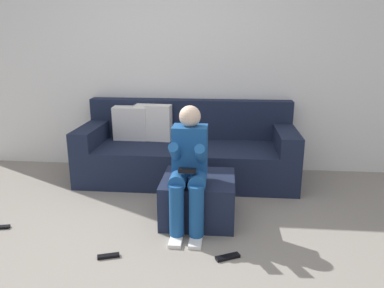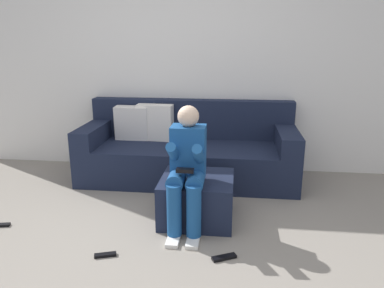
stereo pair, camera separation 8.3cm
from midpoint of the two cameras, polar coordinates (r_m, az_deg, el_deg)
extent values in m
plane|color=gray|center=(2.86, -7.10, -17.23)|extent=(6.85, 6.85, 0.00)
cube|color=white|center=(4.52, -1.10, 12.76)|extent=(5.27, 0.10, 2.63)
cube|color=#192138|center=(4.23, -0.05, -2.82)|extent=(2.38, 0.89, 0.41)
cube|color=#192138|center=(4.46, 0.50, 3.90)|extent=(2.38, 0.17, 0.46)
cube|color=#192138|center=(4.40, -14.17, 1.57)|extent=(0.22, 0.89, 0.21)
cube|color=#192138|center=(4.16, 14.90, 0.72)|extent=(0.22, 0.89, 0.21)
cube|color=white|center=(4.42, -8.57, 3.19)|extent=(0.39, 0.18, 0.40)
cube|color=white|center=(4.36, -5.13, 3.30)|extent=(0.43, 0.19, 0.42)
cube|color=#192138|center=(3.33, 1.51, -8.29)|extent=(0.63, 0.61, 0.39)
cube|color=#194C8C|center=(3.10, 0.22, -0.91)|extent=(0.28, 0.21, 0.41)
sphere|color=beige|center=(3.03, 0.22, 4.25)|extent=(0.18, 0.18, 0.18)
cylinder|color=#194C8C|center=(3.05, -1.56, -5.31)|extent=(0.14, 0.29, 0.14)
cylinder|color=#194C8C|center=(3.00, -1.93, -10.08)|extent=(0.12, 0.12, 0.43)
cube|color=white|center=(3.06, -2.06, -14.41)|extent=(0.10, 0.22, 0.03)
cylinder|color=#194C8C|center=(3.00, -1.99, -1.57)|extent=(0.08, 0.34, 0.27)
cylinder|color=#194C8C|center=(3.03, 1.38, -5.44)|extent=(0.14, 0.29, 0.14)
cylinder|color=#194C8C|center=(2.98, 1.09, -10.23)|extent=(0.12, 0.12, 0.43)
cube|color=white|center=(3.04, 0.96, -14.59)|extent=(0.10, 0.22, 0.03)
cylinder|color=#194C8C|center=(2.97, 1.87, -1.94)|extent=(0.08, 0.36, 0.29)
cube|color=black|center=(2.93, -0.26, -4.06)|extent=(0.14, 0.06, 0.03)
cube|color=black|center=(2.86, 5.80, -16.86)|extent=(0.19, 0.13, 0.02)
cube|color=black|center=(2.94, -12.28, -16.23)|extent=(0.16, 0.09, 0.02)
cube|color=black|center=(3.65, -26.73, -11.01)|extent=(0.17, 0.08, 0.02)
camera|label=1|loc=(0.04, -89.35, 0.18)|focal=34.92mm
camera|label=2|loc=(0.04, 90.65, -0.18)|focal=34.92mm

